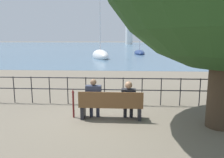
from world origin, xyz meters
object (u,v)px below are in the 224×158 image
sailboat_1 (139,52)px  sailboat_3 (100,56)px  sailboat_0 (184,50)px  park_bench (111,106)px  seated_person_right (128,98)px  closed_umbrella (73,102)px  seated_person_left (94,97)px  harbor_lighthouse (129,29)px

sailboat_1 → sailboat_3: sailboat_3 is taller
sailboat_0 → park_bench: bearing=-120.8°
seated_person_right → sailboat_1: 33.90m
closed_umbrella → park_bench: bearing=-4.3°
seated_person_left → sailboat_3: 23.49m
seated_person_left → sailboat_1: sailboat_1 is taller
park_bench → harbor_lighthouse: bearing=89.0°
park_bench → seated_person_left: size_ratio=1.56×
seated_person_left → sailboat_1: 34.00m
seated_person_right → sailboat_0: size_ratio=0.13×
sailboat_3 → seated_person_right: bearing=-100.8°
park_bench → sailboat_3: sailboat_3 is taller
park_bench → closed_umbrella: 1.20m
closed_umbrella → sailboat_0: sailboat_0 is taller
seated_person_right → sailboat_1: bearing=86.0°
closed_umbrella → sailboat_0: (15.16, 45.09, -0.24)m
park_bench → sailboat_0: bearing=72.8°
closed_umbrella → harbor_lighthouse: (3.58, 135.89, 9.32)m
closed_umbrella → sailboat_3: (-1.86, 23.34, -0.12)m
sailboat_3 → sailboat_1: bearing=40.7°
seated_person_left → closed_umbrella: size_ratio=1.36×
sailboat_3 → closed_umbrella: bearing=-105.0°
sailboat_0 → sailboat_3: bearing=-141.6°
harbor_lighthouse → park_bench: bearing=-91.0°
sailboat_0 → sailboat_1: 15.79m
park_bench → sailboat_1: size_ratio=0.21×
seated_person_left → sailboat_0: (14.51, 45.10, -0.42)m
park_bench → sailboat_3: 23.62m
sailboat_3 → harbor_lighthouse: bearing=67.6°
closed_umbrella → harbor_lighthouse: bearing=88.5°
seated_person_left → harbor_lighthouse: 136.25m
sailboat_3 → park_bench: bearing=-102.2°
seated_person_right → sailboat_3: sailboat_3 is taller
seated_person_left → seated_person_right: size_ratio=1.05×
sailboat_1 → harbor_lighthouse: (-0.53, 102.09, 9.56)m
seated_person_left → harbor_lighthouse: size_ratio=0.06×
harbor_lighthouse → sailboat_0: bearing=-82.7°
harbor_lighthouse → seated_person_left: bearing=-91.2°
seated_person_right → closed_umbrella: bearing=179.6°
park_bench → sailboat_0: sailboat_0 is taller
seated_person_left → sailboat_3: (-2.52, 23.35, -0.30)m
closed_umbrella → sailboat_3: 23.41m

